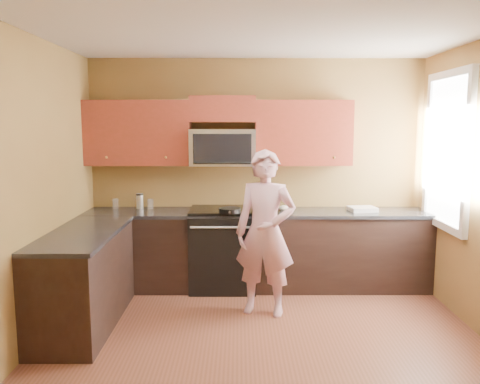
{
  "coord_description": "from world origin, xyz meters",
  "views": [
    {
      "loc": [
        -0.21,
        -3.94,
        1.93
      ],
      "look_at": [
        -0.2,
        1.3,
        1.2
      ],
      "focal_mm": 36.66,
      "sensor_mm": 36.0,
      "label": 1
    }
  ],
  "objects_px": {
    "stove": "(223,249)",
    "frying_pan": "(230,213)",
    "travel_mug": "(140,209)",
    "woman": "(265,233)",
    "microwave": "(223,165)",
    "butter_tub": "(270,213)"
  },
  "relations": [
    {
      "from": "stove",
      "to": "frying_pan",
      "type": "xyz_separation_m",
      "value": [
        0.09,
        -0.25,
        0.47
      ]
    },
    {
      "from": "stove",
      "to": "travel_mug",
      "type": "xyz_separation_m",
      "value": [
        -1.0,
        0.19,
        0.44
      ]
    },
    {
      "from": "stove",
      "to": "woman",
      "type": "height_order",
      "value": "woman"
    },
    {
      "from": "frying_pan",
      "to": "travel_mug",
      "type": "relative_size",
      "value": 2.3
    },
    {
      "from": "stove",
      "to": "microwave",
      "type": "height_order",
      "value": "microwave"
    },
    {
      "from": "microwave",
      "to": "travel_mug",
      "type": "xyz_separation_m",
      "value": [
        -1.0,
        0.06,
        -0.53
      ]
    },
    {
      "from": "stove",
      "to": "travel_mug",
      "type": "distance_m",
      "value": 1.11
    },
    {
      "from": "stove",
      "to": "butter_tub",
      "type": "height_order",
      "value": "butter_tub"
    },
    {
      "from": "frying_pan",
      "to": "travel_mug",
      "type": "xyz_separation_m",
      "value": [
        -1.09,
        0.44,
        -0.03
      ]
    },
    {
      "from": "butter_tub",
      "to": "travel_mug",
      "type": "relative_size",
      "value": 0.63
    },
    {
      "from": "woman",
      "to": "frying_pan",
      "type": "distance_m",
      "value": 0.65
    },
    {
      "from": "butter_tub",
      "to": "travel_mug",
      "type": "distance_m",
      "value": 1.57
    },
    {
      "from": "frying_pan",
      "to": "travel_mug",
      "type": "distance_m",
      "value": 1.17
    },
    {
      "from": "frying_pan",
      "to": "butter_tub",
      "type": "xyz_separation_m",
      "value": [
        0.45,
        0.13,
        -0.03
      ]
    },
    {
      "from": "butter_tub",
      "to": "travel_mug",
      "type": "bearing_deg",
      "value": 168.45
    },
    {
      "from": "microwave",
      "to": "butter_tub",
      "type": "height_order",
      "value": "microwave"
    },
    {
      "from": "woman",
      "to": "frying_pan",
      "type": "bearing_deg",
      "value": 139.53
    },
    {
      "from": "stove",
      "to": "woman",
      "type": "distance_m",
      "value": 0.97
    },
    {
      "from": "microwave",
      "to": "butter_tub",
      "type": "xyz_separation_m",
      "value": [
        0.54,
        -0.25,
        -0.53
      ]
    },
    {
      "from": "microwave",
      "to": "frying_pan",
      "type": "relative_size",
      "value": 1.8
    },
    {
      "from": "frying_pan",
      "to": "butter_tub",
      "type": "bearing_deg",
      "value": 15.79
    },
    {
      "from": "woman",
      "to": "stove",
      "type": "bearing_deg",
      "value": 134.77
    }
  ]
}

